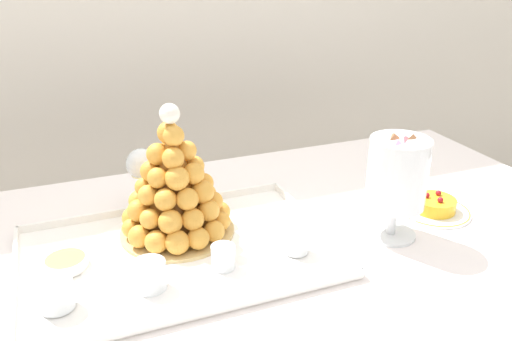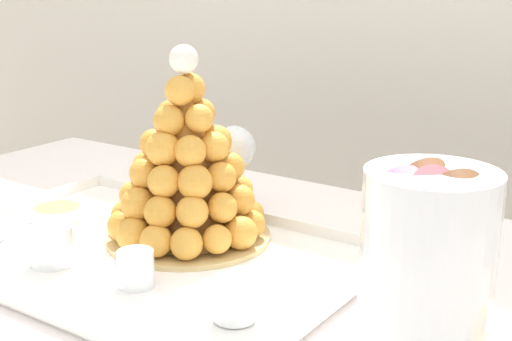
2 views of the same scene
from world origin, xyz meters
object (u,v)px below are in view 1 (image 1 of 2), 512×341
dessert_cup_mid_right (296,242)px  dessert_cup_left (56,295)px  creme_brulee_ramekin (66,262)px  croquembouche (175,188)px  macaron_goblet (397,174)px  serving_tray (178,254)px  dessert_cup_centre (223,258)px  dessert_cup_mid_left (150,276)px  fruit_tart_plate (434,207)px  wine_glass (142,166)px

dessert_cup_mid_right → dessert_cup_left: bearing=-178.7°
creme_brulee_ramekin → dessert_cup_left: bearing=-99.5°
dessert_cup_left → croquembouche: bearing=34.4°
macaron_goblet → serving_tray: bearing=169.0°
dessert_cup_centre → croquembouche: bearing=107.3°
creme_brulee_ramekin → macaron_goblet: macaron_goblet is taller
creme_brulee_ramekin → macaron_goblet: size_ratio=0.35×
macaron_goblet → dessert_cup_mid_left: bearing=-178.9°
dessert_cup_mid_right → serving_tray: bearing=159.6°
dessert_cup_left → dessert_cup_mid_right: bearing=1.3°
creme_brulee_ramekin → fruit_tart_plate: (0.86, -0.07, -0.01)m
croquembouche → wine_glass: (-0.04, 0.18, -0.01)m
croquembouche → macaron_goblet: size_ratio=1.22×
fruit_tart_plate → dessert_cup_left: bearing=-176.1°
dessert_cup_mid_right → fruit_tart_plate: size_ratio=0.30×
croquembouche → dessert_cup_left: (-0.26, -0.18, -0.09)m
croquembouche → macaron_goblet: croquembouche is taller
serving_tray → dessert_cup_left: 0.26m
dessert_cup_left → dessert_cup_mid_left: size_ratio=1.03×
fruit_tart_plate → serving_tray: bearing=176.6°
croquembouche → dessert_cup_mid_right: 0.29m
croquembouche → dessert_cup_centre: (0.05, -0.17, -0.09)m
dessert_cup_centre → macaron_goblet: (0.40, -0.00, 0.12)m
dessert_cup_centre → fruit_tart_plate: (0.56, 0.05, -0.02)m
dessert_cup_mid_left → dessert_cup_centre: (0.15, 0.01, -0.00)m
dessert_cup_left → fruit_tart_plate: size_ratio=0.36×
croquembouche → wine_glass: croquembouche is taller
wine_glass → macaron_goblet: bearing=-35.7°
dessert_cup_centre → macaron_goblet: size_ratio=0.20×
serving_tray → dessert_cup_centre: 0.12m
serving_tray → dessert_cup_mid_right: dessert_cup_mid_right is taller
fruit_tart_plate → wine_glass: size_ratio=1.16×
croquembouche → dessert_cup_mid_left: bearing=-117.6°
dessert_cup_left → dessert_cup_mid_left: 0.17m
dessert_cup_centre → serving_tray: bearing=129.5°
fruit_tart_plate → croquembouche: bearing=169.0°
creme_brulee_ramekin → wine_glass: 0.32m
dessert_cup_left → creme_brulee_ramekin: 0.13m
dessert_cup_mid_left → wine_glass: wine_glass is taller
dessert_cup_mid_left → dessert_cup_centre: bearing=5.6°
creme_brulee_ramekin → wine_glass: bearing=48.8°
dessert_cup_mid_right → macaron_goblet: bearing=-1.2°
dessert_cup_left → dessert_cup_centre: 0.32m
dessert_cup_mid_left → macaron_goblet: size_ratio=0.25×
creme_brulee_ramekin → wine_glass: wine_glass is taller
dessert_cup_mid_right → creme_brulee_ramekin: bearing=165.7°
croquembouche → macaron_goblet: 0.48m
croquembouche → dessert_cup_left: size_ratio=4.74×
dessert_cup_mid_left → fruit_tart_plate: bearing=5.2°
croquembouche → wine_glass: size_ratio=1.98×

